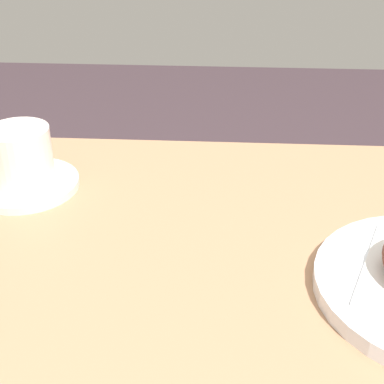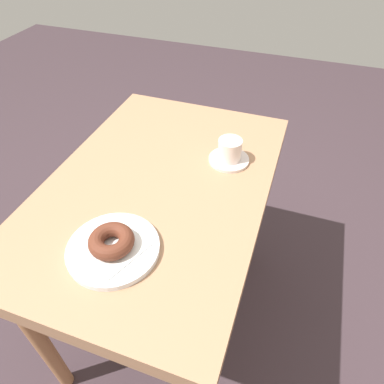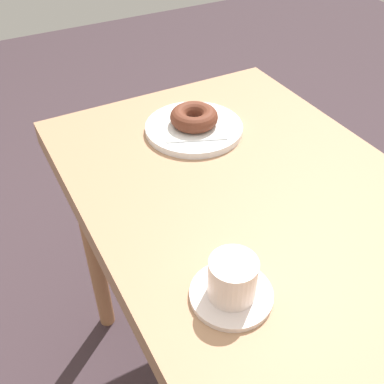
{
  "view_description": "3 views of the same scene",
  "coord_description": "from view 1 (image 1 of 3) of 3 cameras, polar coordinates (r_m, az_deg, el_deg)",
  "views": [
    {
      "loc": [
        -0.07,
        0.4,
        1.06
      ],
      "look_at": [
        -0.03,
        -0.09,
        0.78
      ],
      "focal_mm": 52.7,
      "sensor_mm": 36.0,
      "label": 1
    },
    {
      "loc": [
        -0.67,
        -0.34,
        1.39
      ],
      "look_at": [
        -0.05,
        -0.12,
        0.78
      ],
      "focal_mm": 32.24,
      "sensor_mm": 36.0,
      "label": 2
    },
    {
      "loc": [
        0.51,
        -0.42,
        1.29
      ],
      "look_at": [
        -0.05,
        -0.12,
        0.76
      ],
      "focal_mm": 42.53,
      "sensor_mm": 36.0,
      "label": 3
    }
  ],
  "objects": [
    {
      "name": "table",
      "position": [
        0.58,
        -4.16,
        -15.8
      ],
      "size": [
        0.94,
        0.62,
        0.73
      ],
      "color": "#A67856",
      "rests_on": "ground_plane"
    },
    {
      "name": "coffee_cup",
      "position": [
        0.68,
        -16.81,
        2.79
      ],
      "size": [
        0.13,
        0.13,
        0.08
      ],
      "color": "silver",
      "rests_on": "table"
    }
  ]
}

